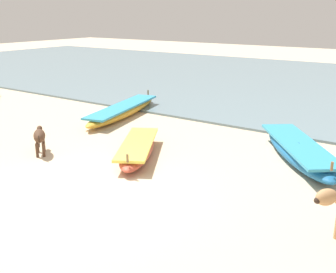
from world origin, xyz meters
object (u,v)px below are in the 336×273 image
fishing_boat_2 (138,149)px  calf_near_dark (40,136)px  fishing_boat_4 (123,110)px  fishing_boat_0 (298,151)px

fishing_boat_2 → calf_near_dark: 2.71m
fishing_boat_4 → calf_near_dark: bearing=178.4°
calf_near_dark → fishing_boat_2: bearing=-109.8°
fishing_boat_2 → calf_near_dark: size_ratio=3.45×
fishing_boat_2 → calf_near_dark: (-2.32, -1.36, 0.28)m
fishing_boat_0 → fishing_boat_4: fishing_boat_0 is taller
fishing_boat_0 → fishing_boat_4: bearing=-135.6°
fishing_boat_0 → fishing_boat_2: bearing=-96.9°
fishing_boat_4 → calf_near_dark: 4.60m
fishing_boat_0 → calf_near_dark: (-5.97, -3.55, 0.24)m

